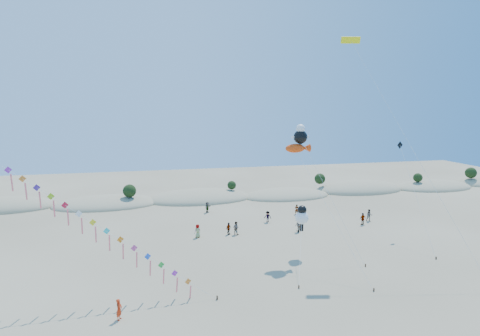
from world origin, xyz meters
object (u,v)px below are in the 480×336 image
(kite_train, at_px, (53,199))
(flyer_foreground, at_px, (119,309))
(parafoil_kite, at_px, (354,46))
(fish_kite, at_px, (298,149))

(kite_train, bearing_deg, flyer_foreground, -42.69)
(flyer_foreground, bearing_deg, parafoil_kite, -46.45)
(kite_train, relative_size, parafoil_kite, 1.05)
(fish_kite, height_order, flyer_foreground, fish_kite)
(fish_kite, xyz_separation_m, parafoil_kite, (5.91, -0.77, 11.12))
(flyer_foreground, bearing_deg, kite_train, 68.31)
(kite_train, bearing_deg, parafoil_kite, 10.21)
(parafoil_kite, bearing_deg, flyer_foreground, -157.45)
(parafoil_kite, xyz_separation_m, flyer_foreground, (-24.89, -10.33, -22.21))
(fish_kite, bearing_deg, kite_train, -165.67)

